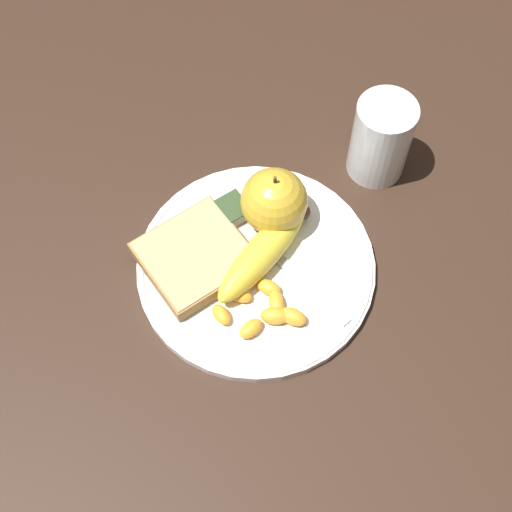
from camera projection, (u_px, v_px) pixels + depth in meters
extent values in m
plane|color=#332116|center=(256.00, 269.00, 0.82)|extent=(3.00, 3.00, 0.00)
cylinder|color=white|center=(256.00, 267.00, 0.81)|extent=(0.27, 0.27, 0.01)
torus|color=white|center=(256.00, 264.00, 0.81)|extent=(0.27, 0.27, 0.01)
cylinder|color=silver|center=(381.00, 139.00, 0.84)|extent=(0.07, 0.07, 0.11)
cylinder|color=#F4A81E|center=(380.00, 144.00, 0.85)|extent=(0.06, 0.06, 0.09)
sphere|color=gold|center=(274.00, 201.00, 0.80)|extent=(0.08, 0.08, 0.08)
cylinder|color=brown|center=(275.00, 180.00, 0.76)|extent=(0.00, 0.00, 0.01)
ellipsoid|color=yellow|center=(264.00, 254.00, 0.79)|extent=(0.16, 0.08, 0.04)
sphere|color=#473319|center=(301.00, 212.00, 0.82)|extent=(0.02, 0.02, 0.02)
cube|color=olive|center=(195.00, 257.00, 0.80)|extent=(0.11, 0.11, 0.02)
cube|color=tan|center=(195.00, 257.00, 0.80)|extent=(0.11, 0.10, 0.02)
cube|color=#B2B2B7|center=(303.00, 282.00, 0.79)|extent=(0.03, 0.14, 0.00)
cube|color=#B2B2B7|center=(245.00, 226.00, 0.83)|extent=(0.03, 0.06, 0.00)
cube|color=white|center=(229.00, 213.00, 0.83)|extent=(0.04, 0.03, 0.02)
cube|color=#334728|center=(228.00, 208.00, 0.82)|extent=(0.04, 0.04, 0.00)
ellipsoid|color=#F9A32D|center=(276.00, 303.00, 0.78)|extent=(0.03, 0.03, 0.02)
ellipsoid|color=#F9A32D|center=(269.00, 288.00, 0.78)|extent=(0.03, 0.03, 0.02)
ellipsoid|color=#F9A32D|center=(240.00, 295.00, 0.78)|extent=(0.03, 0.03, 0.02)
ellipsoid|color=#F9A32D|center=(221.00, 315.00, 0.77)|extent=(0.02, 0.03, 0.02)
ellipsoid|color=#F9A32D|center=(275.00, 316.00, 0.77)|extent=(0.04, 0.03, 0.02)
ellipsoid|color=#F9A32D|center=(293.00, 317.00, 0.77)|extent=(0.03, 0.04, 0.02)
ellipsoid|color=#F9A32D|center=(251.00, 329.00, 0.76)|extent=(0.03, 0.02, 0.02)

